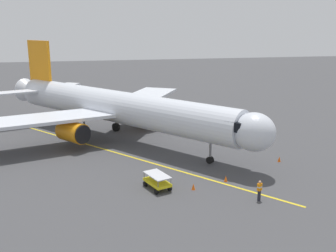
# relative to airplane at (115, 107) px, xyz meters

# --- Properties ---
(ground_plane) EXTENTS (220.00, 220.00, 0.00)m
(ground_plane) POSITION_rel_airplane_xyz_m (-0.37, -1.33, -4.00)
(ground_plane) COLOR #424244
(apron_lead_in_line) EXTENTS (24.82, 31.67, 0.01)m
(apron_lead_in_line) POSITION_rel_airplane_xyz_m (-0.17, 6.22, -4.00)
(apron_lead_in_line) COLOR yellow
(apron_lead_in_line) RESTS_ON ground
(airplane) EXTENTS (31.78, 34.30, 11.50)m
(airplane) POSITION_rel_airplane_xyz_m (0.00, 0.00, 0.00)
(airplane) COLOR silver
(airplane) RESTS_ON ground
(ground_crew_marshaller) EXTENTS (0.47, 0.41, 1.71)m
(ground_crew_marshaller) POSITION_rel_airplane_xyz_m (-9.49, 20.07, -3.12)
(ground_crew_marshaller) COLOR #23232D
(ground_crew_marshaller) RESTS_ON ground
(baggage_cart_near_nose) EXTENTS (2.23, 2.91, 1.27)m
(baggage_cart_near_nose) POSITION_rel_airplane_xyz_m (-2.05, 15.90, -3.35)
(baggage_cart_near_nose) COLOR yellow
(baggage_cart_near_nose) RESTS_ON ground
(safety_cone_nose_left) EXTENTS (0.32, 0.32, 0.55)m
(safety_cone_nose_left) POSITION_rel_airplane_xyz_m (-15.56, 11.97, -3.73)
(safety_cone_nose_left) COLOR #F2590F
(safety_cone_nose_left) RESTS_ON ground
(safety_cone_nose_right) EXTENTS (0.32, 0.32, 0.55)m
(safety_cone_nose_right) POSITION_rel_airplane_xyz_m (-8.32, 15.76, -3.73)
(safety_cone_nose_right) COLOR #F2590F
(safety_cone_nose_right) RESTS_ON ground
(safety_cone_wing_port) EXTENTS (0.32, 0.32, 0.55)m
(safety_cone_wing_port) POSITION_rel_airplane_xyz_m (-4.99, 16.85, -3.73)
(safety_cone_wing_port) COLOR #F2590F
(safety_cone_wing_port) RESTS_ON ground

